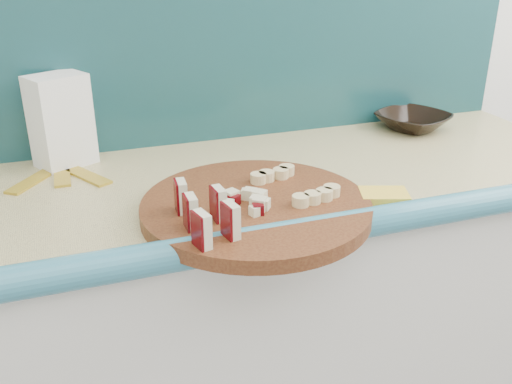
{
  "coord_description": "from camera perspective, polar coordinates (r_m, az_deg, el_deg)",
  "views": [
    {
      "loc": [
        -0.07,
        0.34,
        1.42
      ],
      "look_at": [
        0.27,
        1.31,
        0.96
      ],
      "focal_mm": 40.0,
      "sensor_mm": 36.0,
      "label": 1
    }
  ],
  "objects": [
    {
      "name": "apple_wedges",
      "position": [
        1.02,
        -5.22,
        -2.03
      ],
      "size": [
        0.09,
        0.19,
        0.06
      ],
      "color": "beige",
      "rests_on": "cutting_board"
    },
    {
      "name": "cutting_board",
      "position": [
        1.13,
        0.0,
        -1.58
      ],
      "size": [
        0.57,
        0.57,
        0.03
      ],
      "primitive_type": "cylinder",
      "rotation": [
        0.0,
        0.0,
        0.3
      ],
      "color": "#3F190D",
      "rests_on": "kitchen_counter"
    },
    {
      "name": "brown_bowl",
      "position": [
        1.71,
        15.41,
        6.84
      ],
      "size": [
        0.26,
        0.26,
        0.05
      ],
      "primitive_type": "imported",
      "rotation": [
        0.0,
        0.0,
        0.39
      ],
      "color": "black",
      "rests_on": "kitchen_counter"
    },
    {
      "name": "backsplash",
      "position": [
        1.48,
        -12.84,
        13.55
      ],
      "size": [
        2.2,
        0.02,
        0.5
      ],
      "primitive_type": "cube",
      "color": "teal",
      "rests_on": "kitchen_counter"
    },
    {
      "name": "flour_bag",
      "position": [
        1.44,
        -18.93,
        6.75
      ],
      "size": [
        0.16,
        0.14,
        0.22
      ],
      "primitive_type": "cube",
      "rotation": [
        0.0,
        0.0,
        0.47
      ],
      "color": "white",
      "rests_on": "kitchen_counter"
    },
    {
      "name": "banana_slices",
      "position": [
        1.18,
        3.85,
        0.73
      ],
      "size": [
        0.15,
        0.19,
        0.02
      ],
      "color": "#DCC386",
      "rests_on": "cutting_board"
    },
    {
      "name": "banana_peel",
      "position": [
        1.39,
        -18.94,
        1.53
      ],
      "size": [
        0.23,
        0.19,
        0.01
      ],
      "rotation": [
        0.0,
        0.0,
        -0.19
      ],
      "color": "gold",
      "rests_on": "kitchen_counter"
    },
    {
      "name": "apple_chunks",
      "position": [
        1.11,
        -1.16,
        -0.78
      ],
      "size": [
        0.08,
        0.08,
        0.02
      ],
      "color": "beige",
      "rests_on": "cutting_board"
    },
    {
      "name": "kitchen_counter",
      "position": [
        1.51,
        -8.85,
        -15.6
      ],
      "size": [
        2.2,
        0.63,
        0.91
      ],
      "color": "white",
      "rests_on": "ground"
    },
    {
      "name": "sponge",
      "position": [
        1.2,
        12.64,
        -0.64
      ],
      "size": [
        0.11,
        0.1,
        0.03
      ],
      "primitive_type": "cube",
      "rotation": [
        0.0,
        0.0,
        -0.33
      ],
      "color": "yellow",
      "rests_on": "kitchen_counter"
    }
  ]
}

